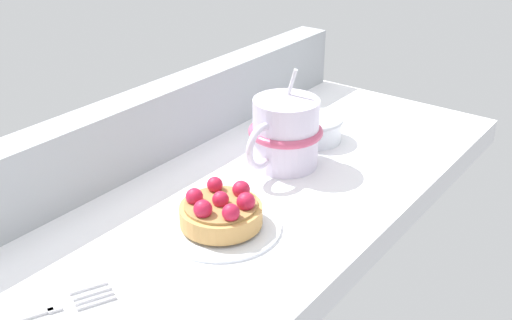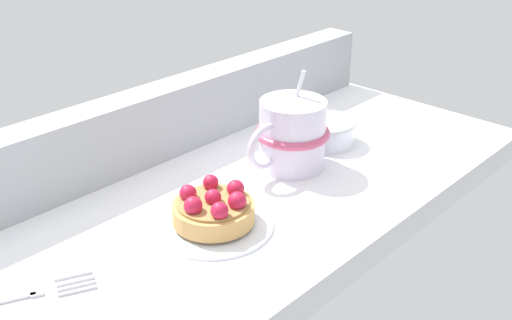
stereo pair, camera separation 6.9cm
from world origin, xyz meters
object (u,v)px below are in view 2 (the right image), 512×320
raspberry_tart (214,208)px  dessert_plate (214,223)px  coffee_mug (291,134)px  sugar_bowl (327,131)px

raspberry_tart → dessert_plate: bearing=106.4°
coffee_mug → dessert_plate: bearing=-168.9°
dessert_plate → sugar_bowl: sugar_bowl is taller
dessert_plate → sugar_bowl: bearing=9.5°
dessert_plate → raspberry_tart: raspberry_tart is taller
raspberry_tart → sugar_bowl: size_ratio=1.10×
raspberry_tart → sugar_bowl: bearing=9.6°
dessert_plate → sugar_bowl: size_ratio=1.61×
sugar_bowl → coffee_mug: bearing=-173.5°
dessert_plate → raspberry_tart: bearing=-73.6°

